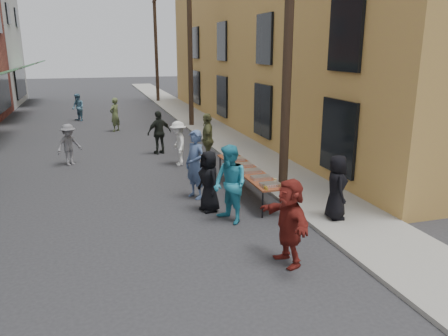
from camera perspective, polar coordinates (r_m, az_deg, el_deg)
ground at (r=9.21m, az=-9.62°, el=-11.56°), size 120.00×120.00×0.00m
sidewalk at (r=24.27m, az=-2.64°, el=5.63°), size 2.20×60.00×0.10m
building_ochre at (r=25.24m, az=11.99°, el=16.99°), size 10.00×28.00×10.00m
utility_pole_near at (r=12.34m, az=8.41°, el=16.89°), size 0.26×0.26×9.00m
utility_pole_mid at (r=23.76m, az=-4.47°, el=16.18°), size 0.26×0.26×9.00m
utility_pole_far at (r=35.56m, az=-8.89°, el=15.75°), size 0.26×0.26×9.00m
serving_table at (r=12.67m, az=3.15°, el=-0.34°), size 0.70×4.00×0.75m
catering_tray_sausage at (r=11.18m, az=6.06°, el=-2.14°), size 0.50×0.33×0.08m
catering_tray_foil_b at (r=11.75m, az=4.83°, el=-1.24°), size 0.50×0.33×0.08m
catering_tray_buns at (r=12.38m, az=3.63°, el=-0.36°), size 0.50×0.33×0.08m
catering_tray_foil_d at (r=13.01m, az=2.55°, el=0.44°), size 0.50×0.33×0.08m
catering_tray_buns_end at (r=13.65m, az=1.57°, el=1.16°), size 0.50×0.33×0.08m
condiment_jar_a at (r=10.84m, az=5.60°, el=-2.70°), size 0.07×0.07×0.08m
condiment_jar_b at (r=10.92m, az=5.40°, el=-2.55°), size 0.07×0.07×0.08m
condiment_jar_c at (r=11.01m, az=5.20°, el=-2.40°), size 0.07×0.07×0.08m
cup_stack at (r=11.04m, az=7.52°, el=-2.32°), size 0.08×0.08×0.12m
guest_front_a at (r=11.34m, az=-1.98°, el=-1.72°), size 0.69×0.89×1.61m
guest_front_b at (r=12.30m, az=-3.77°, el=0.46°), size 0.73×0.85×1.96m
guest_front_c at (r=10.53m, az=0.80°, el=-2.17°), size 1.00×1.13×1.93m
guest_front_d at (r=15.97m, az=-5.97°, el=3.24°), size 0.63×1.06×1.62m
guest_front_e at (r=15.75m, az=-2.17°, el=3.71°), size 0.74×1.21×1.92m
guest_queue_back at (r=8.64m, az=8.50°, el=-6.97°), size 0.68×1.67×1.75m
server at (r=10.91m, az=14.48°, el=-2.43°), size 0.69×0.88×1.59m
passerby_left at (r=16.85m, az=-19.59°, el=2.89°), size 1.12×1.02×1.51m
passerby_mid at (r=17.78m, az=-8.44°, el=4.60°), size 1.10×0.71×1.74m
passerby_right at (r=23.21m, az=-14.07°, el=6.78°), size 0.72×0.75×1.73m
passerby_far at (r=27.22m, az=-18.52°, el=7.52°), size 0.92×0.98×1.60m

